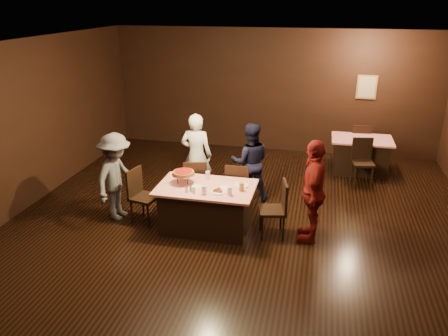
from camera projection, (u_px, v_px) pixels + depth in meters
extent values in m
plane|color=black|center=(230.00, 251.00, 6.76)|extent=(10.00, 10.00, 0.00)
cube|color=silver|center=(231.00, 52.00, 5.67)|extent=(8.00, 10.00, 0.04)
cube|color=black|center=(273.00, 91.00, 10.75)|extent=(8.00, 0.04, 3.00)
cube|color=tan|center=(367.00, 87.00, 10.20)|extent=(0.46, 0.03, 0.56)
cube|color=beige|center=(367.00, 87.00, 10.18)|extent=(0.38, 0.01, 0.48)
cube|color=red|center=(206.00, 207.00, 7.29)|extent=(1.60, 1.00, 0.77)
cube|color=red|center=(360.00, 155.00, 9.70)|extent=(1.30, 0.90, 0.77)
cube|color=black|center=(196.00, 183.00, 8.02)|extent=(0.51, 0.51, 0.95)
cube|color=black|center=(239.00, 187.00, 7.86)|extent=(0.42, 0.42, 0.95)
cube|color=black|center=(145.00, 196.00, 7.49)|extent=(0.50, 0.50, 0.95)
cube|color=black|center=(272.00, 209.00, 7.03)|extent=(0.50, 0.50, 0.95)
cube|color=black|center=(363.00, 162.00, 9.03)|extent=(0.48, 0.48, 0.95)
cube|color=black|center=(359.00, 143.00, 10.21)|extent=(0.45, 0.45, 0.95)
imported|color=white|center=(196.00, 155.00, 8.39)|extent=(0.61, 0.41, 1.65)
imported|color=black|center=(250.00, 162.00, 8.24)|extent=(0.84, 0.72, 1.52)
imported|color=#59595D|center=(116.00, 177.00, 7.52)|extent=(0.70, 1.07, 1.55)
imported|color=maroon|center=(313.00, 191.00, 6.81)|extent=(0.41, 0.99, 1.68)
cylinder|color=black|center=(185.00, 177.00, 7.34)|extent=(0.01, 0.01, 0.15)
cylinder|color=black|center=(178.00, 180.00, 7.23)|extent=(0.01, 0.01, 0.15)
cylinder|color=black|center=(188.00, 181.00, 7.19)|extent=(0.01, 0.01, 0.15)
cylinder|color=silver|center=(183.00, 174.00, 7.22)|extent=(0.38, 0.38, 0.01)
cylinder|color=#B27233|center=(183.00, 173.00, 7.21)|extent=(0.35, 0.35, 0.05)
cylinder|color=#A5140C|center=(183.00, 171.00, 7.20)|extent=(0.30, 0.30, 0.01)
cylinder|color=white|center=(218.00, 192.00, 6.93)|extent=(0.25, 0.25, 0.01)
cylinder|color=#B27233|center=(218.00, 190.00, 6.92)|extent=(0.18, 0.18, 0.04)
cylinder|color=#A5140C|center=(218.00, 189.00, 6.92)|extent=(0.14, 0.14, 0.01)
cylinder|color=white|center=(241.00, 185.00, 7.17)|extent=(0.25, 0.25, 0.01)
cylinder|color=silver|center=(204.00, 190.00, 6.84)|extent=(0.08, 0.08, 0.14)
cylinder|color=silver|center=(230.00, 191.00, 6.81)|extent=(0.08, 0.08, 0.14)
cylinder|color=#BF7F26|center=(242.00, 187.00, 6.96)|extent=(0.08, 0.08, 0.14)
cylinder|color=silver|center=(208.00, 175.00, 7.41)|extent=(0.08, 0.08, 0.14)
cylinder|color=silver|center=(191.00, 189.00, 6.95)|extent=(0.04, 0.04, 0.08)
cylinder|color=silver|center=(191.00, 187.00, 6.93)|extent=(0.05, 0.05, 0.02)
cylinder|color=silver|center=(194.00, 191.00, 6.89)|extent=(0.04, 0.04, 0.08)
cylinder|color=silver|center=(194.00, 188.00, 6.87)|extent=(0.05, 0.05, 0.02)
cylinder|color=silver|center=(187.00, 190.00, 6.91)|extent=(0.04, 0.04, 0.08)
cylinder|color=silver|center=(187.00, 188.00, 6.90)|extent=(0.05, 0.05, 0.02)
cube|color=white|center=(224.00, 188.00, 7.09)|extent=(0.19, 0.19, 0.01)
cube|color=white|center=(197.00, 187.00, 7.14)|extent=(0.21, 0.21, 0.01)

